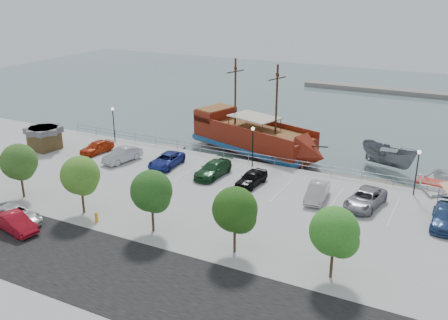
% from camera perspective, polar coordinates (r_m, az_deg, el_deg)
% --- Properties ---
extents(ground, '(160.00, 160.00, 0.00)m').
position_cam_1_polar(ground, '(47.09, -0.03, -4.36)').
color(ground, slate).
extents(street, '(100.00, 8.00, 0.04)m').
position_cam_1_polar(street, '(34.84, -12.43, -12.42)').
color(street, black).
rests_on(street, land_slab).
extents(sidewalk, '(100.00, 4.00, 0.05)m').
position_cam_1_polar(sidewalk, '(38.93, -6.84, -8.37)').
color(sidewalk, '#A1A1A0').
rests_on(sidewalk, land_slab).
extents(seawall_railing, '(50.00, 0.06, 1.00)m').
position_cam_1_polar(seawall_railing, '(53.08, 3.82, 0.24)').
color(seawall_railing, gray).
rests_on(seawall_railing, land_slab).
extents(far_shore, '(40.00, 3.00, 0.80)m').
position_cam_1_polar(far_shore, '(95.57, 21.00, 7.17)').
color(far_shore, gray).
rests_on(far_shore, ground).
extents(pirate_ship, '(18.32, 9.87, 11.35)m').
position_cam_1_polar(pirate_ship, '(57.72, 4.27, 2.25)').
color(pirate_ship, maroon).
rests_on(pirate_ship, ground).
extents(patrol_boat, '(7.09, 5.16, 2.58)m').
position_cam_1_polar(patrol_boat, '(56.35, 18.24, 0.17)').
color(patrol_boat, slate).
rests_on(patrol_boat, ground).
extents(speedboat, '(6.35, 8.22, 1.57)m').
position_cam_1_polar(speedboat, '(51.71, 23.31, -2.85)').
color(speedboat, white).
rests_on(speedboat, ground).
extents(dock_west, '(6.62, 3.24, 0.36)m').
position_cam_1_polar(dock_west, '(61.01, -7.54, 1.42)').
color(dock_west, gray).
rests_on(dock_west, ground).
extents(dock_mid, '(6.79, 2.01, 0.39)m').
position_cam_1_polar(dock_mid, '(52.11, 14.00, -2.29)').
color(dock_mid, gray).
rests_on(dock_mid, ground).
extents(dock_east, '(6.78, 3.36, 0.37)m').
position_cam_1_polar(dock_east, '(51.35, 19.66, -3.24)').
color(dock_east, '#696557').
rests_on(dock_east, ground).
extents(shed, '(3.53, 3.53, 2.60)m').
position_cam_1_polar(shed, '(60.53, -19.85, 2.42)').
color(shed, '#503D20').
rests_on(shed, land_slab).
extents(street_van, '(5.23, 2.70, 1.41)m').
position_cam_1_polar(street_van, '(43.32, -22.88, -5.83)').
color(street_van, silver).
rests_on(street_van, street).
extents(street_sedan, '(4.57, 2.32, 1.44)m').
position_cam_1_polar(street_sedan, '(42.02, -22.79, -6.60)').
color(street_sedan, '#AC0F1E').
rests_on(street_sedan, street).
extents(fire_hydrant, '(0.28, 0.28, 0.82)m').
position_cam_1_polar(fire_hydrant, '(41.53, -14.38, -6.33)').
color(fire_hydrant, gold).
rests_on(fire_hydrant, sidewalk).
extents(lamp_post_left, '(0.36, 0.36, 4.28)m').
position_cam_1_polar(lamp_post_left, '(60.40, -12.54, 4.65)').
color(lamp_post_left, black).
rests_on(lamp_post_left, land_slab).
extents(lamp_post_mid, '(0.36, 0.36, 4.28)m').
position_cam_1_polar(lamp_post_mid, '(51.18, 3.30, 2.34)').
color(lamp_post_mid, black).
rests_on(lamp_post_mid, land_slab).
extents(lamp_post_right, '(0.36, 0.36, 4.28)m').
position_cam_1_polar(lamp_post_right, '(47.41, 21.25, -0.48)').
color(lamp_post_right, black).
rests_on(lamp_post_right, land_slab).
extents(tree_b, '(3.30, 3.20, 5.00)m').
position_cam_1_polar(tree_b, '(46.96, -22.33, -0.35)').
color(tree_b, '#473321').
rests_on(tree_b, sidewalk).
extents(tree_c, '(3.30, 3.20, 5.00)m').
position_cam_1_polar(tree_c, '(42.09, -16.02, -1.88)').
color(tree_c, '#473321').
rests_on(tree_c, sidewalk).
extents(tree_d, '(3.30, 3.20, 5.00)m').
position_cam_1_polar(tree_d, '(37.89, -8.18, -3.74)').
color(tree_d, '#473321').
rests_on(tree_d, sidewalk).
extents(tree_e, '(3.30, 3.20, 5.00)m').
position_cam_1_polar(tree_e, '(34.62, 1.41, -5.90)').
color(tree_e, '#473321').
rests_on(tree_e, sidewalk).
extents(tree_f, '(3.30, 3.20, 5.00)m').
position_cam_1_polar(tree_f, '(32.54, 12.69, -8.21)').
color(tree_f, '#473321').
rests_on(tree_f, sidewalk).
extents(parked_car_a, '(2.19, 4.32, 1.41)m').
position_cam_1_polar(parked_car_a, '(57.69, -14.33, 1.46)').
color(parked_car_a, '#BC320F').
rests_on(parked_car_a, land_slab).
extents(parked_car_b, '(2.43, 4.75, 1.49)m').
position_cam_1_polar(parked_car_b, '(54.29, -11.55, 0.57)').
color(parked_car_b, '#A6A7AA').
rests_on(parked_car_b, land_slab).
extents(parked_car_c, '(2.59, 5.05, 1.36)m').
position_cam_1_polar(parked_car_c, '(52.16, -6.60, -0.03)').
color(parked_car_c, navy).
rests_on(parked_car_c, land_slab).
extents(parked_car_d, '(2.37, 5.12, 1.45)m').
position_cam_1_polar(parked_car_d, '(49.30, -1.26, -1.05)').
color(parked_car_d, '#1A4422').
rests_on(parked_car_d, land_slab).
extents(parked_car_e, '(2.07, 4.32, 1.43)m').
position_cam_1_polar(parked_car_e, '(47.19, 3.15, -2.08)').
color(parked_car_e, black).
rests_on(parked_car_e, land_slab).
extents(parked_car_f, '(1.97, 4.56, 1.46)m').
position_cam_1_polar(parked_car_f, '(44.83, 10.60, -3.61)').
color(parked_car_f, beige).
rests_on(parked_car_f, land_slab).
extents(parked_car_g, '(3.17, 5.49, 1.44)m').
position_cam_1_polar(parked_car_g, '(44.45, 15.85, -4.28)').
color(parked_car_g, gray).
rests_on(parked_car_g, land_slab).
extents(parked_car_h, '(2.17, 5.14, 1.48)m').
position_cam_1_polar(parked_car_h, '(43.31, 24.00, -5.95)').
color(parked_car_h, navy).
rests_on(parked_car_h, land_slab).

